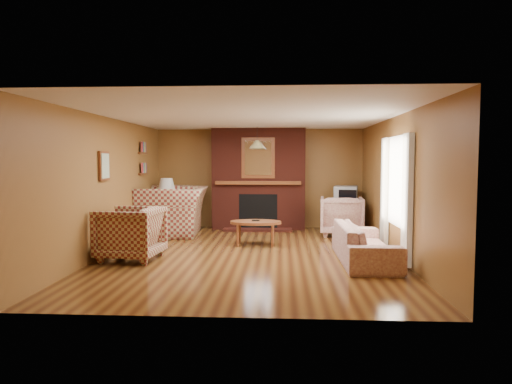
# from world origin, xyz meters

# --- Properties ---
(floor) EXTENTS (6.50, 6.50, 0.00)m
(floor) POSITION_xyz_m (0.00, 0.00, 0.00)
(floor) COLOR #46230F
(floor) RESTS_ON ground
(ceiling) EXTENTS (6.50, 6.50, 0.00)m
(ceiling) POSITION_xyz_m (0.00, 0.00, 2.40)
(ceiling) COLOR silver
(ceiling) RESTS_ON wall_back
(wall_back) EXTENTS (6.50, 0.00, 6.50)m
(wall_back) POSITION_xyz_m (0.00, 3.25, 1.20)
(wall_back) COLOR #915B2C
(wall_back) RESTS_ON floor
(wall_front) EXTENTS (6.50, 0.00, 6.50)m
(wall_front) POSITION_xyz_m (0.00, -3.25, 1.20)
(wall_front) COLOR #915B2C
(wall_front) RESTS_ON floor
(wall_left) EXTENTS (0.00, 6.50, 6.50)m
(wall_left) POSITION_xyz_m (-2.50, 0.00, 1.20)
(wall_left) COLOR #915B2C
(wall_left) RESTS_ON floor
(wall_right) EXTENTS (0.00, 6.50, 6.50)m
(wall_right) POSITION_xyz_m (2.50, 0.00, 1.20)
(wall_right) COLOR #915B2C
(wall_right) RESTS_ON floor
(fireplace) EXTENTS (2.20, 0.82, 2.40)m
(fireplace) POSITION_xyz_m (0.00, 2.98, 1.18)
(fireplace) COLOR #4B1810
(fireplace) RESTS_ON floor
(window_right) EXTENTS (0.10, 1.85, 2.00)m
(window_right) POSITION_xyz_m (2.45, -0.20, 1.13)
(window_right) COLOR beige
(window_right) RESTS_ON wall_right
(bookshelf) EXTENTS (0.09, 0.55, 0.71)m
(bookshelf) POSITION_xyz_m (-2.44, 1.90, 1.67)
(bookshelf) COLOR brown
(bookshelf) RESTS_ON wall_left
(botanical_print) EXTENTS (0.05, 0.40, 0.50)m
(botanical_print) POSITION_xyz_m (-2.47, -0.30, 1.55)
(botanical_print) COLOR brown
(botanical_print) RESTS_ON wall_left
(pendant_light) EXTENTS (0.36, 0.36, 0.48)m
(pendant_light) POSITION_xyz_m (0.00, 2.30, 2.00)
(pendant_light) COLOR black
(pendant_light) RESTS_ON ceiling
(plaid_loveseat) EXTENTS (1.54, 1.73, 1.06)m
(plaid_loveseat) POSITION_xyz_m (-1.85, 2.05, 0.53)
(plaid_loveseat) COLOR maroon
(plaid_loveseat) RESTS_ON floor
(plaid_armchair) EXTENTS (1.04, 1.02, 0.88)m
(plaid_armchair) POSITION_xyz_m (-1.95, -0.56, 0.44)
(plaid_armchair) COLOR maroon
(plaid_armchair) RESTS_ON floor
(floral_sofa) EXTENTS (0.82, 2.08, 0.61)m
(floral_sofa) POSITION_xyz_m (1.90, -0.49, 0.30)
(floral_sofa) COLOR beige
(floral_sofa) RESTS_ON floor
(floral_armchair) EXTENTS (0.99, 1.02, 0.85)m
(floral_armchair) POSITION_xyz_m (1.87, 2.14, 0.43)
(floral_armchair) COLOR beige
(floral_armchair) RESTS_ON floor
(coffee_table) EXTENTS (0.99, 0.61, 0.49)m
(coffee_table) POSITION_xyz_m (0.05, 0.84, 0.42)
(coffee_table) COLOR brown
(coffee_table) RESTS_ON floor
(side_table) EXTENTS (0.46, 0.46, 0.57)m
(side_table) POSITION_xyz_m (-2.10, 2.45, 0.28)
(side_table) COLOR brown
(side_table) RESTS_ON floor
(table_lamp) EXTENTS (0.40, 0.40, 0.67)m
(table_lamp) POSITION_xyz_m (-2.10, 2.45, 0.94)
(table_lamp) COLOR silver
(table_lamp) RESTS_ON side_table
(tv_stand) EXTENTS (0.56, 0.52, 0.56)m
(tv_stand) POSITION_xyz_m (2.05, 2.80, 0.28)
(tv_stand) COLOR black
(tv_stand) RESTS_ON floor
(crt_tv) EXTENTS (0.61, 0.61, 0.48)m
(crt_tv) POSITION_xyz_m (2.05, 2.79, 0.80)
(crt_tv) COLOR #A9ACB1
(crt_tv) RESTS_ON tv_stand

